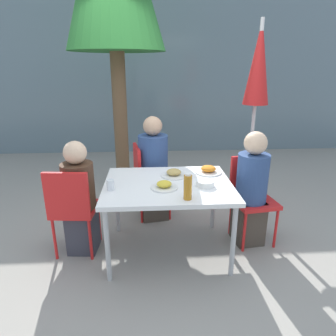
# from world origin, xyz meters

# --- Properties ---
(ground_plane) EXTENTS (24.00, 24.00, 0.00)m
(ground_plane) POSITION_xyz_m (0.00, 0.00, 0.00)
(ground_plane) COLOR gray
(building_facade) EXTENTS (10.00, 0.20, 3.00)m
(building_facade) POSITION_xyz_m (0.00, 3.82, 1.50)
(building_facade) COLOR slate
(building_facade) RESTS_ON ground
(dining_table) EXTENTS (1.19, 0.95, 0.73)m
(dining_table) POSITION_xyz_m (0.00, 0.00, 0.67)
(dining_table) COLOR white
(dining_table) RESTS_ON ground
(chair_left) EXTENTS (0.43, 0.43, 0.89)m
(chair_left) POSITION_xyz_m (-0.90, -0.00, 0.53)
(chair_left) COLOR red
(chair_left) RESTS_ON ground
(person_left) EXTENTS (0.30, 0.30, 1.12)m
(person_left) POSITION_xyz_m (-0.84, 0.07, 0.54)
(person_left) COLOR #383842
(person_left) RESTS_ON ground
(chair_right) EXTENTS (0.45, 0.45, 0.89)m
(chair_right) POSITION_xyz_m (0.88, 0.20, 0.53)
(chair_right) COLOR red
(chair_right) RESTS_ON ground
(person_right) EXTENTS (0.31, 0.31, 1.18)m
(person_right) POSITION_xyz_m (0.84, 0.12, 0.57)
(person_right) COLOR #473D33
(person_right) RESTS_ON ground
(chair_far) EXTENTS (0.46, 0.46, 0.89)m
(chair_far) POSITION_xyz_m (-0.21, 0.76, 0.53)
(chair_far) COLOR red
(chair_far) RESTS_ON ground
(person_far) EXTENTS (0.35, 0.35, 1.24)m
(person_far) POSITION_xyz_m (-0.13, 0.73, 0.59)
(person_far) COLOR #473D33
(person_far) RESTS_ON ground
(closed_umbrella) EXTENTS (0.36, 0.36, 2.27)m
(closed_umbrella) POSITION_xyz_m (1.09, 0.94, 1.65)
(closed_umbrella) COLOR #333333
(closed_umbrella) RESTS_ON ground
(plate_0) EXTENTS (0.26, 0.26, 0.07)m
(plate_0) POSITION_xyz_m (0.07, 0.19, 0.75)
(plate_0) COLOR white
(plate_0) RESTS_ON dining_table
(plate_1) EXTENTS (0.27, 0.27, 0.07)m
(plate_1) POSITION_xyz_m (0.43, 0.27, 0.75)
(plate_1) COLOR white
(plate_1) RESTS_ON dining_table
(plate_2) EXTENTS (0.24, 0.24, 0.07)m
(plate_2) POSITION_xyz_m (-0.04, -0.12, 0.75)
(plate_2) COLOR white
(plate_2) RESTS_ON dining_table
(bottle) EXTENTS (0.07, 0.07, 0.22)m
(bottle) POSITION_xyz_m (0.14, -0.36, 0.83)
(bottle) COLOR #B7751E
(bottle) RESTS_ON dining_table
(drinking_cup) EXTENTS (0.07, 0.07, 0.10)m
(drinking_cup) POSITION_xyz_m (-0.51, -0.13, 0.77)
(drinking_cup) COLOR white
(drinking_cup) RESTS_ON dining_table
(salad_bowl) EXTENTS (0.17, 0.17, 0.05)m
(salad_bowl) POSITION_xyz_m (0.33, -0.09, 0.75)
(salad_bowl) COLOR white
(salad_bowl) RESTS_ON dining_table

